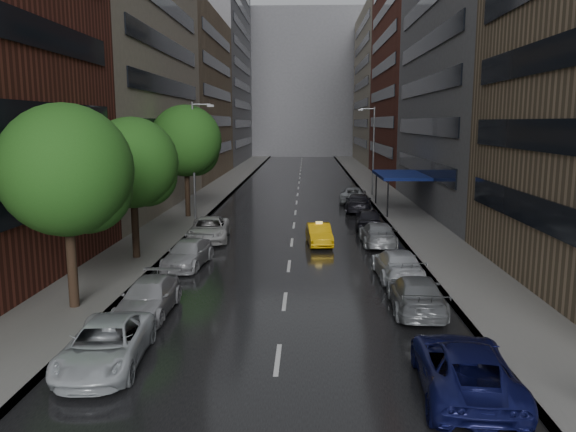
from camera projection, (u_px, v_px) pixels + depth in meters
The scene contains 16 objects.
ground at pixel (270, 425), 14.29m from camera, with size 220.00×220.00×0.00m, color gray.
road at pixel (298, 190), 63.58m from camera, with size 14.00×140.00×0.01m, color black.
sidewalk_left at pixel (219, 189), 63.85m from camera, with size 4.00×140.00×0.15m, color gray.
sidewalk_right at pixel (378, 190), 63.28m from camera, with size 4.00×140.00×0.15m, color gray.
buildings_left at pixel (180, 54), 70.07m from camera, with size 8.00×108.00×38.00m.
buildings_right at pixel (424, 59), 67.21m from camera, with size 8.05×109.10×36.00m.
building_far at pixel (303, 85), 127.95m from camera, with size 40.00×14.00×32.00m, color slate.
tree_near at pixel (66, 170), 22.14m from camera, with size 5.27×5.27×8.39m.
tree_mid at pixel (132, 163), 30.60m from camera, with size 4.97×4.97×7.93m.
tree_far at pixel (186, 141), 44.19m from camera, with size 5.64×5.64×8.99m.
taxi at pixel (319, 234), 35.25m from camera, with size 1.41×4.03×1.33m, color #E8A80C.
parked_cars_left at pixel (176, 266), 27.25m from camera, with size 2.91×24.49×1.49m.
parked_cars_right at pixel (378, 234), 34.78m from camera, with size 2.97×43.96×1.57m.
street_lamp_left at pixel (195, 158), 43.30m from camera, with size 1.74×0.22×9.00m.
street_lamp_right at pixel (373, 149), 57.59m from camera, with size 1.74×0.22×9.00m.
awning at pixel (401, 175), 47.99m from camera, with size 4.00×8.00×3.12m.
Camera 1 is at (0.89, -13.19, 7.64)m, focal length 35.00 mm.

